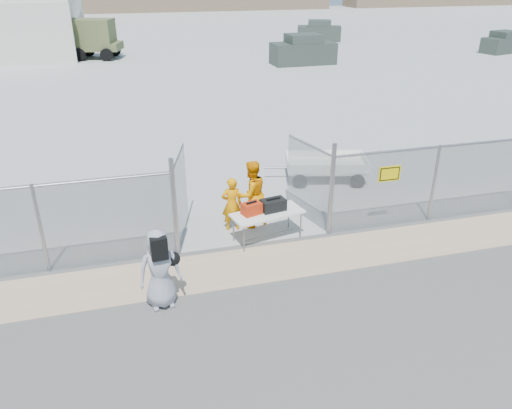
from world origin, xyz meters
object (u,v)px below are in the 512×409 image
object	(u,v)px
security_worker_right	(251,194)
visitor	(160,269)
folding_table	(267,226)
utility_trailer	(326,168)
security_worker_left	(232,204)

from	to	relation	value
security_worker_right	visitor	distance (m)	4.00
folding_table	utility_trailer	bearing A→B (deg)	36.57
security_worker_left	visitor	distance (m)	3.57
security_worker_left	utility_trailer	size ratio (longest dim) A/B	0.44
folding_table	utility_trailer	size ratio (longest dim) A/B	0.54
folding_table	visitor	size ratio (longest dim) A/B	1.05
security_worker_right	folding_table	bearing A→B (deg)	81.20
security_worker_left	folding_table	bearing A→B (deg)	136.34
security_worker_right	utility_trailer	size ratio (longest dim) A/B	0.55
security_worker_right	utility_trailer	world-z (taller)	security_worker_right
folding_table	visitor	world-z (taller)	visitor
security_worker_left	utility_trailer	world-z (taller)	security_worker_left
security_worker_left	security_worker_right	world-z (taller)	security_worker_right
visitor	security_worker_left	bearing A→B (deg)	47.66
security_worker_right	utility_trailer	bearing A→B (deg)	-163.03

